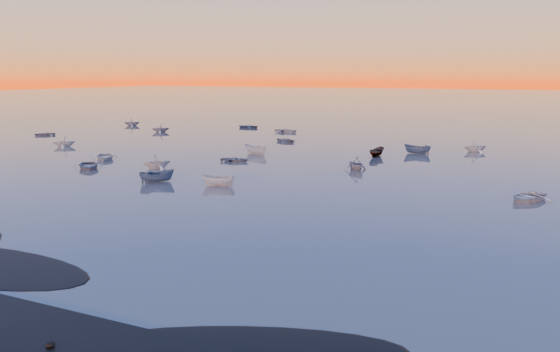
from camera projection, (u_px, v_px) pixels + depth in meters
The scene contains 5 objects.
ground at pixel (400, 124), 120.46m from camera, with size 600.00×600.00×0.00m, color #665C55.
moored_fleet at pixel (328, 151), 78.50m from camera, with size 124.00×58.00×1.20m, color white, non-canonical shape.
boat_near_left at pixel (105, 159), 70.92m from camera, with size 4.42×1.84×1.11m, color white.
boat_near_center at pixel (157, 182), 55.95m from camera, with size 3.57×1.51×1.24m, color #3A526F.
boat_near_right at pixel (356, 170), 63.01m from camera, with size 3.40×1.53×1.19m, color slate.
Camera 1 is at (26.27, -20.58, 10.92)m, focal length 35.00 mm.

